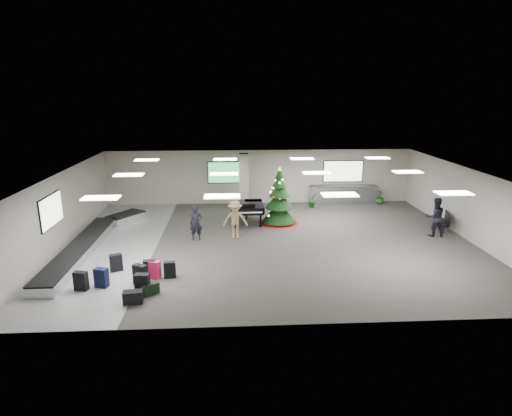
{
  "coord_description": "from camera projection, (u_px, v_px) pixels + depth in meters",
  "views": [
    {
      "loc": [
        -1.65,
        -17.99,
        6.57
      ],
      "look_at": [
        -0.57,
        1.0,
        1.33
      ],
      "focal_mm": 30.0,
      "sensor_mm": 36.0,
      "label": 1
    }
  ],
  "objects": [
    {
      "name": "potted_plant_left",
      "position": [
        312.0,
        200.0,
        24.77
      ],
      "size": [
        0.6,
        0.62,
        0.87
      ],
      "primitive_type": "imported",
      "rotation": [
        0.0,
        0.0,
        0.9
      ],
      "color": "#123815",
      "rests_on": "ground"
    },
    {
      "name": "room_envelope",
      "position": [
        261.0,
        188.0,
        19.15
      ],
      "size": [
        18.02,
        14.02,
        3.21
      ],
      "color": "#9D9890",
      "rests_on": "ground"
    },
    {
      "name": "suitcase_8",
      "position": [
        116.0,
        263.0,
        16.04
      ],
      "size": [
        0.51,
        0.41,
        0.68
      ],
      "rotation": [
        0.0,
        0.0,
        0.42
      ],
      "color": "black",
      "rests_on": "ground"
    },
    {
      "name": "baggage_carousel",
      "position": [
        91.0,
        242.0,
        18.58
      ],
      "size": [
        2.28,
        9.71,
        0.43
      ],
      "color": "silver",
      "rests_on": "ground"
    },
    {
      "name": "green_duffel",
      "position": [
        150.0,
        289.0,
        14.23
      ],
      "size": [
        0.63,
        0.58,
        0.4
      ],
      "rotation": [
        0.0,
        0.0,
        0.66
      ],
      "color": "black",
      "rests_on": "ground"
    },
    {
      "name": "traveler_b",
      "position": [
        235.0,
        220.0,
        19.5
      ],
      "size": [
        1.18,
        0.73,
        1.76
      ],
      "primitive_type": "imported",
      "rotation": [
        0.0,
        0.0,
        0.06
      ],
      "color": "#957A5C",
      "rests_on": "ground"
    },
    {
      "name": "black_duffel",
      "position": [
        133.0,
        297.0,
        13.64
      ],
      "size": [
        0.66,
        0.42,
        0.43
      ],
      "rotation": [
        0.0,
        0.0,
        0.13
      ],
      "color": "black",
      "rests_on": "ground"
    },
    {
      "name": "suitcase_0",
      "position": [
        142.0,
        284.0,
        14.17
      ],
      "size": [
        0.5,
        0.32,
        0.75
      ],
      "rotation": [
        0.0,
        0.0,
        -0.13
      ],
      "color": "black",
      "rests_on": "ground"
    },
    {
      "name": "navy_suitcase",
      "position": [
        101.0,
        278.0,
        14.72
      ],
      "size": [
        0.5,
        0.38,
        0.7
      ],
      "rotation": [
        0.0,
        0.0,
        -0.31
      ],
      "color": "black",
      "rests_on": "ground"
    },
    {
      "name": "suitcase_7",
      "position": [
        170.0,
        270.0,
        15.47
      ],
      "size": [
        0.44,
        0.26,
        0.63
      ],
      "rotation": [
        0.0,
        0.0,
        0.1
      ],
      "color": "black",
      "rests_on": "ground"
    },
    {
      "name": "ground",
      "position": [
        270.0,
        242.0,
        19.15
      ],
      "size": [
        18.0,
        18.0,
        0.0
      ],
      "primitive_type": "plane",
      "color": "#32302D",
      "rests_on": "ground"
    },
    {
      "name": "christmas_tree",
      "position": [
        279.0,
        204.0,
        21.7
      ],
      "size": [
        2.06,
        2.06,
        2.94
      ],
      "color": "#69090B",
      "rests_on": "ground"
    },
    {
      "name": "grand_piano",
      "position": [
        247.0,
        207.0,
        21.68
      ],
      "size": [
        1.67,
        2.11,
        1.19
      ],
      "rotation": [
        0.0,
        0.0,
        0.02
      ],
      "color": "black",
      "rests_on": "ground"
    },
    {
      "name": "potted_plant_right",
      "position": [
        380.0,
        197.0,
        25.52
      ],
      "size": [
        0.57,
        0.57,
        0.85
      ],
      "primitive_type": "imported",
      "rotation": [
        0.0,
        0.0,
        1.79
      ],
      "color": "#123815",
      "rests_on": "ground"
    },
    {
      "name": "service_counter",
      "position": [
        343.0,
        194.0,
        25.68
      ],
      "size": [
        4.05,
        0.65,
        1.08
      ],
      "color": "silver",
      "rests_on": "ground"
    },
    {
      "name": "traveler_a",
      "position": [
        196.0,
        223.0,
        19.27
      ],
      "size": [
        0.65,
        0.49,
        1.59
      ],
      "primitive_type": "imported",
      "rotation": [
        0.0,
        0.0,
        0.21
      ],
      "color": "black",
      "rests_on": "ground"
    },
    {
      "name": "pink_suitcase",
      "position": [
        154.0,
        270.0,
        15.39
      ],
      "size": [
        0.47,
        0.35,
        0.68
      ],
      "rotation": [
        0.0,
        0.0,
        -0.3
      ],
      "color": "#FF215C",
      "rests_on": "ground"
    },
    {
      "name": "bench",
      "position": [
        444.0,
        220.0,
        20.71
      ],
      "size": [
        0.89,
        1.45,
        0.87
      ],
      "rotation": [
        0.0,
        0.0,
        -0.33
      ],
      "color": "black",
      "rests_on": "ground"
    },
    {
      "name": "suitcase_1",
      "position": [
        140.0,
        275.0,
        14.89
      ],
      "size": [
        0.54,
        0.46,
        0.76
      ],
      "rotation": [
        0.0,
        0.0,
        -0.53
      ],
      "color": "black",
      "rests_on": "ground"
    },
    {
      "name": "suitcase_5",
      "position": [
        81.0,
        281.0,
        14.48
      ],
      "size": [
        0.49,
        0.33,
        0.69
      ],
      "rotation": [
        0.0,
        0.0,
        -0.21
      ],
      "color": "black",
      "rests_on": "ground"
    },
    {
      "name": "traveler_bench",
      "position": [
        435.0,
        217.0,
        19.77
      ],
      "size": [
        0.9,
        0.71,
        1.83
      ],
      "primitive_type": "imported",
      "rotation": [
        0.0,
        0.0,
        3.13
      ],
      "color": "black",
      "rests_on": "ground"
    },
    {
      "name": "suitcase_3",
      "position": [
        150.0,
        269.0,
        15.45
      ],
      "size": [
        0.48,
        0.3,
        0.7
      ],
      "rotation": [
        0.0,
        0.0,
        0.12
      ],
      "color": "black",
      "rests_on": "ground"
    }
  ]
}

